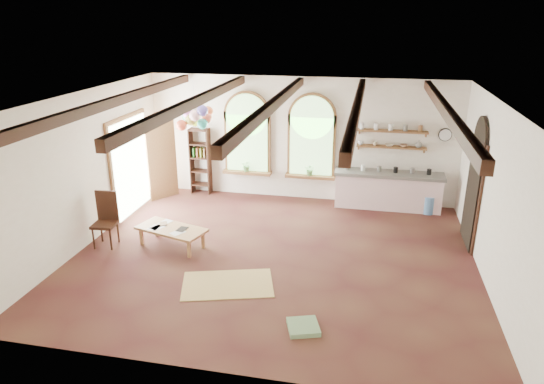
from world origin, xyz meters
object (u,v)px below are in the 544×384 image
(side_chair, at_px, (106,230))
(coffee_table, at_px, (171,230))
(kitchen_counter, at_px, (388,190))
(balloon_cluster, at_px, (195,116))

(side_chair, bearing_deg, coffee_table, 9.49)
(kitchen_counter, xyz_separation_m, coffee_table, (-4.50, -3.17, -0.11))
(coffee_table, xyz_separation_m, side_chair, (-1.38, -0.23, -0.03))
(kitchen_counter, distance_m, coffee_table, 5.51)
(side_chair, distance_m, balloon_cluster, 3.42)
(kitchen_counter, height_order, side_chair, side_chair)
(kitchen_counter, bearing_deg, side_chair, -149.95)
(kitchen_counter, distance_m, balloon_cluster, 5.14)
(coffee_table, xyz_separation_m, balloon_cluster, (-0.20, 2.27, 1.98))
(coffee_table, relative_size, balloon_cluster, 1.38)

